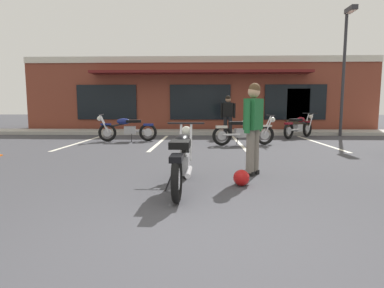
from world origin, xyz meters
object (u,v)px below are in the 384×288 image
(motorcycle_red_sportbike, at_px, (127,129))
(person_by_back_row, at_px, (228,114))
(motorcycle_foreground_classic, at_px, (182,159))
(parking_lot_lamp_post, at_px, (346,56))
(person_in_black_shirt, at_px, (253,123))
(helmet_on_pavement, at_px, (241,178))
(motorcycle_black_cruiser, at_px, (299,126))
(motorcycle_blue_standard, at_px, (244,131))

(motorcycle_red_sportbike, height_order, person_by_back_row, person_by_back_row)
(motorcycle_foreground_classic, bearing_deg, parking_lot_lamp_post, 54.63)
(person_in_black_shirt, distance_m, helmet_on_pavement, 1.20)
(motorcycle_black_cruiser, xyz_separation_m, person_by_back_row, (-2.83, -0.06, 0.49))
(motorcycle_red_sportbike, height_order, motorcycle_blue_standard, same)
(motorcycle_foreground_classic, height_order, person_in_black_shirt, person_in_black_shirt)
(parking_lot_lamp_post, bearing_deg, person_in_black_shirt, -122.67)
(person_by_back_row, bearing_deg, helmet_on_pavement, -92.90)
(motorcycle_foreground_classic, distance_m, person_by_back_row, 8.05)
(motorcycle_black_cruiser, xyz_separation_m, person_in_black_shirt, (-2.92, -6.98, 0.49))
(motorcycle_blue_standard, distance_m, person_by_back_row, 2.49)
(motorcycle_red_sportbike, distance_m, parking_lot_lamp_post, 9.21)
(motorcycle_foreground_classic, xyz_separation_m, motorcycle_black_cruiser, (4.16, 7.98, 0.00))
(motorcycle_black_cruiser, xyz_separation_m, helmet_on_pavement, (-3.22, -7.79, -0.33))
(person_in_black_shirt, distance_m, person_by_back_row, 6.92)
(motorcycle_foreground_classic, height_order, motorcycle_red_sportbike, same)
(person_by_back_row, distance_m, parking_lot_lamp_post, 5.38)
(motorcycle_blue_standard, height_order, parking_lot_lamp_post, parking_lot_lamp_post)
(person_in_black_shirt, bearing_deg, motorcycle_foreground_classic, -140.82)
(motorcycle_red_sportbike, bearing_deg, parking_lot_lamp_post, 14.13)
(motorcycle_black_cruiser, distance_m, person_in_black_shirt, 7.58)
(motorcycle_red_sportbike, height_order, motorcycle_black_cruiser, same)
(motorcycle_red_sportbike, distance_m, motorcycle_black_cruiser, 6.71)
(motorcycle_black_cruiser, bearing_deg, helmet_on_pavement, -112.44)
(motorcycle_foreground_classic, relative_size, helmet_on_pavement, 8.11)
(person_in_black_shirt, xyz_separation_m, helmet_on_pavement, (-0.30, -0.82, -0.82))
(motorcycle_foreground_classic, bearing_deg, person_by_back_row, 80.49)
(person_in_black_shirt, bearing_deg, helmet_on_pavement, -110.09)
(person_by_back_row, bearing_deg, person_in_black_shirt, -90.77)
(helmet_on_pavement, bearing_deg, motorcycle_foreground_classic, -168.51)
(motorcycle_red_sportbike, height_order, person_in_black_shirt, person_in_black_shirt)
(motorcycle_black_cruiser, distance_m, helmet_on_pavement, 8.44)
(person_in_black_shirt, bearing_deg, motorcycle_blue_standard, 84.45)
(motorcycle_blue_standard, bearing_deg, motorcycle_red_sportbike, 166.58)
(motorcycle_red_sportbike, relative_size, helmet_on_pavement, 8.10)
(parking_lot_lamp_post, bearing_deg, helmet_on_pavement, -121.58)
(motorcycle_foreground_classic, relative_size, motorcycle_blue_standard, 1.01)
(parking_lot_lamp_post, bearing_deg, person_by_back_row, -171.77)
(motorcycle_blue_standard, distance_m, helmet_on_pavement, 5.38)
(motorcycle_foreground_classic, xyz_separation_m, motorcycle_red_sportbike, (-2.39, 6.48, 0.00))
(motorcycle_foreground_classic, bearing_deg, motorcycle_red_sportbike, 110.23)
(person_by_back_row, relative_size, helmet_on_pavement, 6.44)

